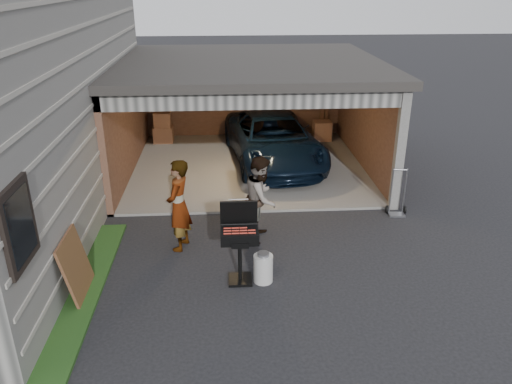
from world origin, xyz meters
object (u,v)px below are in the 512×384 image
at_px(man, 261,198).
at_px(bbq_grill, 240,237).
at_px(plywood_panel, 76,267).
at_px(hand_truck, 397,206).
at_px(minivan, 273,142).
at_px(woman, 179,205).
at_px(propane_tank, 263,268).

bearing_deg(man, bbq_grill, -177.71).
height_order(plywood_panel, hand_truck, plywood_panel).
height_order(minivan, woman, woman).
distance_m(minivan, woman, 5.08).
xyz_separation_m(minivan, plywood_panel, (-3.79, -6.03, -0.12)).
distance_m(minivan, bbq_grill, 5.88).
height_order(minivan, hand_truck, minivan).
bearing_deg(bbq_grill, woman, 132.36).
bearing_deg(minivan, woman, -123.02).
distance_m(minivan, man, 4.27).
distance_m(man, plywood_panel, 3.64).
distance_m(bbq_grill, plywood_panel, 2.69).
relative_size(minivan, hand_truck, 4.49).
distance_m(woman, man, 1.61).
bearing_deg(bbq_grill, propane_tank, -8.93).
bearing_deg(plywood_panel, propane_tank, 3.84).
distance_m(minivan, plywood_panel, 7.13).
bearing_deg(hand_truck, plywood_panel, -150.84).
relative_size(minivan, man, 2.78).
relative_size(man, bbq_grill, 1.21).
xyz_separation_m(bbq_grill, hand_truck, (3.55, 2.39, -0.63)).
xyz_separation_m(bbq_grill, plywood_panel, (-2.66, -0.27, -0.30)).
distance_m(minivan, propane_tank, 5.89).
distance_m(bbq_grill, propane_tank, 0.71).
relative_size(plywood_panel, hand_truck, 1.03).
distance_m(bbq_grill, hand_truck, 4.32).
relative_size(man, plywood_panel, 1.56).
bearing_deg(hand_truck, man, -158.62).
distance_m(man, bbq_grill, 1.62).
height_order(propane_tank, plywood_panel, plywood_panel).
xyz_separation_m(minivan, woman, (-2.23, -4.56, 0.24)).
bearing_deg(man, woman, 121.60).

